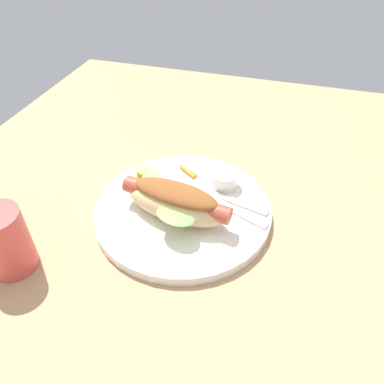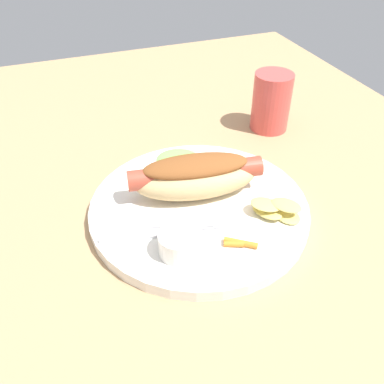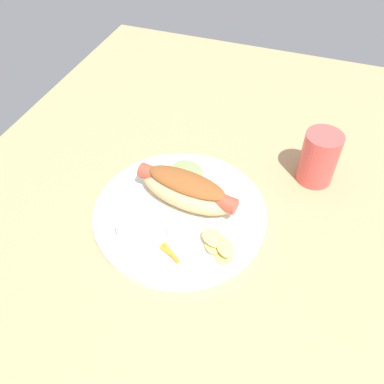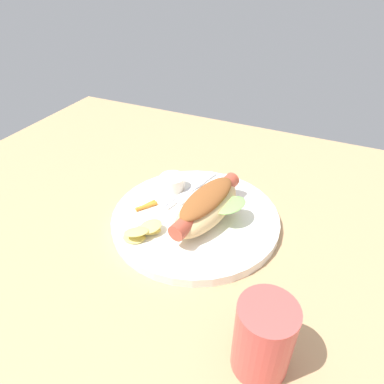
{
  "view_description": "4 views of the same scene",
  "coord_description": "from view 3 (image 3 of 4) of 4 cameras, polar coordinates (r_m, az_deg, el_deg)",
  "views": [
    {
      "loc": [
        -38.86,
        -16.52,
        42.48
      ],
      "look_at": [
        2.35,
        -4.43,
        5.79
      ],
      "focal_mm": 34.65,
      "sensor_mm": 36.0,
      "label": 1
    },
    {
      "loc": [
        41.32,
        -17.96,
        36.54
      ],
      "look_at": [
        3.74,
        -3.79,
        4.34
      ],
      "focal_mm": 38.41,
      "sensor_mm": 36.0,
      "label": 2
    },
    {
      "loc": [
        43.86,
        13.98,
        52.2
      ],
      "look_at": [
        2.83,
        -0.61,
        6.33
      ],
      "focal_mm": 37.79,
      "sensor_mm": 36.0,
      "label": 3
    },
    {
      "loc": [
        -15.51,
        39.57,
        39.28
      ],
      "look_at": [
        4.5,
        -4.07,
        5.07
      ],
      "focal_mm": 32.28,
      "sensor_mm": 36.0,
      "label": 4
    }
  ],
  "objects": [
    {
      "name": "knife",
      "position": [
        0.68,
        -8.1,
        -1.79
      ],
      "size": [
        6.42,
        13.09,
        0.36
      ],
      "primitive_type": "cube",
      "rotation": [
        0.0,
        0.0,
        1.18
      ],
      "color": "silver",
      "rests_on": "plate"
    },
    {
      "name": "fork",
      "position": [
        0.67,
        -8.22,
        -3.18
      ],
      "size": [
        4.64,
        14.56,
        0.4
      ],
      "rotation": [
        0.0,
        0.0,
        1.33
      ],
      "color": "silver",
      "rests_on": "plate"
    },
    {
      "name": "chips_pile",
      "position": [
        0.61,
        3.76,
        -7.58
      ],
      "size": [
        6.06,
        6.84,
        1.96
      ],
      "color": "#DCCA67",
      "rests_on": "plate"
    },
    {
      "name": "sauce_ramekin",
      "position": [
        0.63,
        -8.52,
        -5.13
      ],
      "size": [
        4.71,
        4.71,
        2.79
      ],
      "primitive_type": "cylinder",
      "color": "white",
      "rests_on": "plate"
    },
    {
      "name": "ground_plane",
      "position": [
        0.7,
        1.24,
        -2.6
      ],
      "size": [
        120.0,
        90.0,
        1.8
      ],
      "primitive_type": "cube",
      "color": "tan"
    },
    {
      "name": "carrot_garnish",
      "position": [
        0.61,
        -3.22,
        -8.47
      ],
      "size": [
        2.93,
        3.85,
        0.72
      ],
      "color": "orange",
      "rests_on": "plate"
    },
    {
      "name": "hot_dog",
      "position": [
        0.66,
        -0.79,
        0.46
      ],
      "size": [
        11.22,
        17.92,
        5.63
      ],
      "rotation": [
        0.0,
        0.0,
        1.41
      ],
      "color": "#DBB77A",
      "rests_on": "plate"
    },
    {
      "name": "plate",
      "position": [
        0.68,
        -1.68,
        -3.02
      ],
      "size": [
        28.74,
        28.74,
        1.6
      ],
      "primitive_type": "cylinder",
      "color": "white",
      "rests_on": "ground_plane"
    },
    {
      "name": "drinking_cup",
      "position": [
        0.75,
        17.48,
        4.64
      ],
      "size": [
        6.5,
        6.5,
        9.9
      ],
      "primitive_type": "cylinder",
      "color": "#D84C47",
      "rests_on": "ground_plane"
    }
  ]
}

